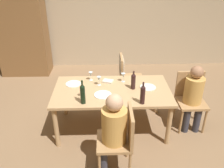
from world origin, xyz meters
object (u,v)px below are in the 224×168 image
(armoire_cabinet, at_px, (21,28))
(wine_glass_centre, at_px, (83,91))
(wine_bottle_dark_red, at_px, (133,81))
(wine_bottle_short_olive, at_px, (143,94))
(dinner_plate_host, at_px, (73,84))
(chair_near, at_px, (121,137))
(dining_table, at_px, (112,94))
(wine_glass_near_right, at_px, (123,76))
(chair_far_right, at_px, (125,73))
(chair_right_end, at_px, (190,96))
(dinner_plate_guest_left, at_px, (148,87))
(dinner_plate_guest_right, at_px, (103,95))
(wine_bottle_tall_green, at_px, (83,93))
(wine_glass_far, at_px, (99,79))
(wine_glass_near_left, at_px, (91,74))
(person_woman_host, at_px, (194,94))
(person_man_bearded, at_px, (112,129))

(armoire_cabinet, height_order, wine_glass_centre, armoire_cabinet)
(wine_glass_centre, bearing_deg, wine_bottle_dark_red, 16.37)
(wine_bottle_short_olive, distance_m, dinner_plate_host, 1.19)
(armoire_cabinet, xyz_separation_m, chair_near, (2.08, -3.10, -0.56))
(dining_table, bearing_deg, dinner_plate_host, 162.18)
(wine_bottle_short_olive, xyz_separation_m, wine_glass_near_right, (-0.22, 0.66, -0.04))
(chair_far_right, height_order, wine_glass_near_right, chair_far_right)
(armoire_cabinet, distance_m, dining_table, 3.03)
(wine_bottle_dark_red, relative_size, dinner_plate_host, 1.23)
(chair_right_end, xyz_separation_m, wine_bottle_short_olive, (-0.87, -0.48, 0.34))
(wine_bottle_short_olive, relative_size, wine_glass_near_right, 2.21)
(armoire_cabinet, distance_m, wine_glass_centre, 2.90)
(wine_glass_centre, height_order, dinner_plate_guest_left, wine_glass_centre)
(wine_bottle_short_olive, relative_size, dinner_plate_guest_right, 1.27)
(dining_table, relative_size, wine_bottle_tall_green, 5.08)
(wine_bottle_tall_green, bearing_deg, chair_near, -45.15)
(wine_glass_far, relative_size, dinner_plate_host, 0.61)
(dining_table, bearing_deg, wine_glass_near_left, 135.55)
(person_woman_host, xyz_separation_m, wine_glass_centre, (-1.71, -0.17, 0.19))
(chair_right_end, bearing_deg, dining_table, 3.91)
(wine_glass_far, height_order, dinner_plate_guest_left, wine_glass_far)
(person_man_bearded, xyz_separation_m, wine_bottle_short_olive, (0.43, 0.47, 0.21))
(chair_near, xyz_separation_m, wine_bottle_short_olive, (0.32, 0.47, 0.34))
(armoire_cabinet, bearing_deg, wine_glass_far, -49.16)
(dinner_plate_guest_left, bearing_deg, wine_bottle_short_olive, -109.20)
(wine_glass_near_right, relative_size, dinner_plate_guest_left, 0.60)
(dinner_plate_host, xyz_separation_m, dinner_plate_guest_right, (0.48, -0.36, 0.00))
(wine_glass_centre, bearing_deg, wine_glass_near_left, 80.05)
(person_man_bearded, height_order, dinner_plate_guest_left, person_man_bearded)
(chair_near, relative_size, chair_far_right, 1.00)
(wine_bottle_dark_red, distance_m, wine_glass_centre, 0.79)
(wine_bottle_tall_green, height_order, wine_glass_near_right, wine_bottle_tall_green)
(wine_glass_near_right, bearing_deg, wine_bottle_short_olive, -71.77)
(chair_right_end, xyz_separation_m, wine_bottle_tall_green, (-1.69, -0.45, 0.34))
(person_man_bearded, bearing_deg, dinner_plate_guest_right, 9.18)
(wine_bottle_tall_green, height_order, wine_bottle_short_olive, wine_bottle_tall_green)
(wine_bottle_short_olive, bearing_deg, person_man_bearded, -132.64)
(person_man_bearded, height_order, wine_glass_centre, person_man_bearded)
(chair_right_end, height_order, person_woman_host, person_woman_host)
(dinner_plate_guest_right, bearing_deg, dining_table, 48.62)
(person_woman_host, bearing_deg, wine_glass_far, -7.10)
(chair_far_right, xyz_separation_m, person_man_bearded, (-0.31, -1.73, 0.07))
(chair_far_right, relative_size, wine_glass_near_left, 6.17)
(chair_far_right, height_order, wine_glass_centre, chair_far_right)
(dinner_plate_host, bearing_deg, chair_far_right, 36.72)
(chair_far_right, distance_m, dinner_plate_guest_right, 1.12)
(wine_bottle_tall_green, height_order, wine_glass_near_left, wine_bottle_tall_green)
(chair_far_right, bearing_deg, armoire_cabinet, -121.05)
(dining_table, distance_m, chair_right_end, 1.28)
(person_man_bearded, distance_m, dinner_plate_host, 1.22)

